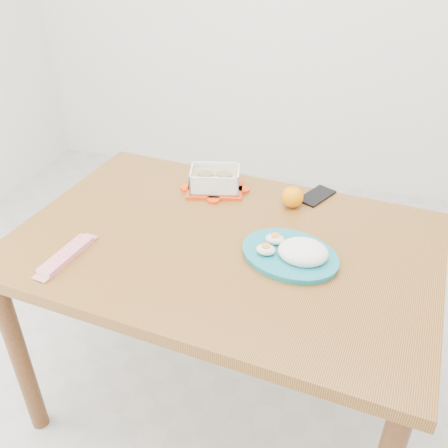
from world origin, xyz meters
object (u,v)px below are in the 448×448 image
(orange_fruit, at_px, (293,197))
(rice_plate, at_px, (294,252))
(dining_table, at_px, (224,263))
(smartphone, at_px, (317,196))
(food_container, at_px, (215,180))

(orange_fruit, height_order, rice_plate, rice_plate)
(dining_table, distance_m, smartphone, 0.43)
(food_container, bearing_deg, orange_fruit, -19.76)
(orange_fruit, relative_size, rice_plate, 0.20)
(rice_plate, bearing_deg, food_container, 155.97)
(dining_table, height_order, rice_plate, rice_plate)
(dining_table, height_order, food_container, food_container)
(rice_plate, distance_m, smartphone, 0.38)
(dining_table, height_order, smartphone, smartphone)
(orange_fruit, distance_m, rice_plate, 0.30)
(orange_fruit, bearing_deg, smartphone, 50.29)
(food_container, bearing_deg, dining_table, -81.00)
(rice_plate, bearing_deg, dining_table, -169.30)
(dining_table, relative_size, food_container, 6.07)
(food_container, xyz_separation_m, orange_fruit, (0.29, -0.03, -0.00))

